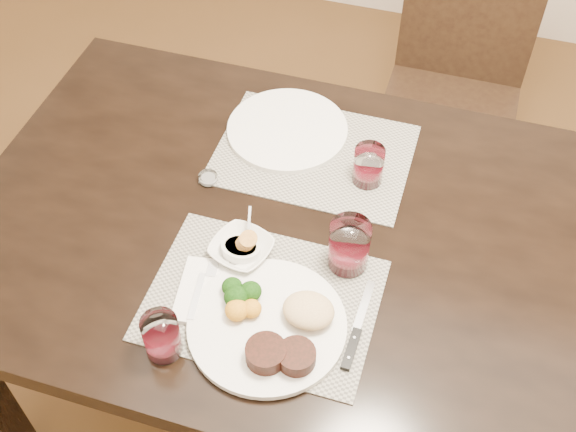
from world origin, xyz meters
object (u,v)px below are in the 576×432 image
(dinner_plate, at_px, (274,325))
(cracker_bowl, at_px, (242,249))
(far_plate, at_px, (287,129))
(wine_glass_near, at_px, (349,247))
(steak_knife, at_px, (354,338))
(chair_far, at_px, (455,79))

(dinner_plate, xyz_separation_m, cracker_bowl, (-0.12, 0.16, -0.00))
(far_plate, bearing_deg, dinner_plate, -75.52)
(dinner_plate, xyz_separation_m, wine_glass_near, (0.10, 0.20, 0.03))
(steak_knife, relative_size, wine_glass_near, 1.83)
(wine_glass_near, xyz_separation_m, far_plate, (-0.24, 0.35, -0.05))
(cracker_bowl, bearing_deg, chair_far, 71.71)
(wine_glass_near, bearing_deg, steak_knife, -71.85)
(wine_glass_near, bearing_deg, chair_far, 82.98)
(chair_far, height_order, cracker_bowl, chair_far)
(far_plate, bearing_deg, chair_far, 60.72)
(steak_knife, bearing_deg, far_plate, 121.24)
(cracker_bowl, bearing_deg, far_plate, 92.87)
(chair_far, height_order, wine_glass_near, chair_far)
(chair_far, bearing_deg, steak_knife, -93.16)
(wine_glass_near, bearing_deg, dinner_plate, -115.76)
(dinner_plate, distance_m, cracker_bowl, 0.20)
(dinner_plate, relative_size, far_plate, 1.05)
(steak_knife, height_order, wine_glass_near, wine_glass_near)
(far_plate, bearing_deg, steak_knife, -60.44)
(chair_far, xyz_separation_m, far_plate, (-0.36, -0.65, 0.26))
(chair_far, bearing_deg, cracker_bowl, -108.29)
(chair_far, height_order, far_plate, chair_far)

